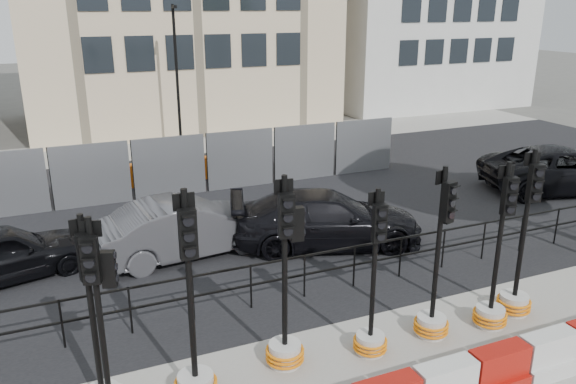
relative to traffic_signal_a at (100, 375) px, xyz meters
name	(u,v)px	position (x,y,z in m)	size (l,w,h in m)	color
ground	(330,325)	(4.32, 0.81, -0.67)	(120.00, 120.00, 0.00)	#51514C
road	(225,211)	(4.32, 7.81, -0.66)	(40.00, 14.00, 0.03)	black
sidewalk_far	(165,146)	(4.32, 16.81, -0.66)	(40.00, 4.00, 0.02)	gray
kerb_railing	(305,269)	(4.32, 2.01, 0.02)	(18.00, 0.04, 1.00)	black
heras_fencing	(187,168)	(3.83, 10.53, 0.04)	(14.33, 1.72, 2.00)	gray
lamp_post_far	(177,75)	(4.82, 15.79, 2.55)	(0.12, 0.56, 6.00)	black
traffic_signal_a	(100,375)	(0.00, 0.00, 0.00)	(0.64, 0.64, 3.25)	#BBBCB7
traffic_signal_b	(107,373)	(0.10, -0.14, 0.10)	(0.64, 0.64, 3.25)	#BBBCB7
traffic_signal_c	(194,359)	(1.39, -0.26, 0.05)	(0.69, 0.69, 3.52)	#BBBCB7
traffic_signal_d	(286,323)	(3.04, 0.00, 0.15)	(0.68, 0.68, 3.45)	#BBBCB7
traffic_signal_e	(372,322)	(4.57, -0.29, -0.03)	(0.61, 0.61, 3.12)	#BBBCB7
traffic_signal_f	(434,298)	(5.94, -0.25, 0.12)	(0.66, 0.66, 3.34)	#BBBCB7
traffic_signal_g	(493,295)	(7.18, -0.42, 0.01)	(0.65, 0.65, 3.32)	#BBBCB7
traffic_signal_h	(517,282)	(7.96, -0.24, 0.04)	(0.68, 0.68, 3.44)	#BBBCB7
car_a	(2,254)	(-1.60, 5.44, -0.02)	(4.07, 2.40, 1.30)	black
car_b	(186,227)	(2.55, 5.17, 0.06)	(4.57, 2.02, 1.46)	#48484D
car_c	(327,219)	(6.02, 4.35, 0.04)	(5.30, 3.36, 1.43)	black
car_d	(564,169)	(15.38, 5.27, 0.08)	(5.88, 3.86, 1.50)	black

